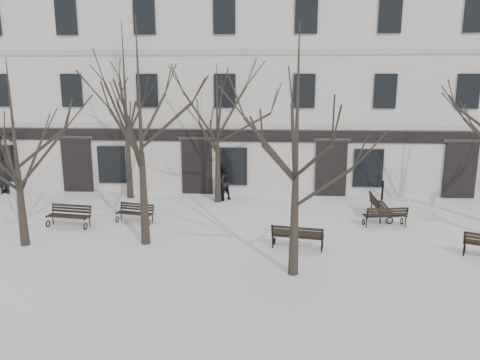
# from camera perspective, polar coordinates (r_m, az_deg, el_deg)

# --- Properties ---
(ground) EXTENTS (100.00, 100.00, 0.00)m
(ground) POSITION_cam_1_polar(r_m,az_deg,el_deg) (17.23, 2.25, -8.31)
(ground) COLOR white
(ground) RESTS_ON ground
(building) EXTENTS (40.40, 10.20, 11.40)m
(building) POSITION_cam_1_polar(r_m,az_deg,el_deg) (29.06, 3.17, 11.33)
(building) COLOR silver
(building) RESTS_ON ground
(tree_0) EXTENTS (4.73, 4.73, 6.75)m
(tree_0) POSITION_cam_1_polar(r_m,az_deg,el_deg) (18.37, -25.88, 5.32)
(tree_0) COLOR black
(tree_0) RESTS_ON ground
(tree_1) EXTENTS (5.73, 5.73, 8.18)m
(tree_1) POSITION_cam_1_polar(r_m,az_deg,el_deg) (16.99, -12.15, 8.85)
(tree_1) COLOR black
(tree_1) RESTS_ON ground
(tree_2) EXTENTS (5.34, 5.34, 7.63)m
(tree_2) POSITION_cam_1_polar(r_m,az_deg,el_deg) (14.00, 6.96, 6.88)
(tree_2) COLOR black
(tree_2) RESTS_ON ground
(tree_4) EXTENTS (6.15, 6.15, 8.78)m
(tree_4) POSITION_cam_1_polar(r_m,az_deg,el_deg) (24.00, -13.86, 10.67)
(tree_4) COLOR black
(tree_4) RESTS_ON ground
(tree_5) EXTENTS (4.71, 4.71, 6.73)m
(tree_5) POSITION_cam_1_polar(r_m,az_deg,el_deg) (22.63, -2.80, 7.66)
(tree_5) COLOR black
(tree_5) RESTS_ON ground
(bench_0) EXTENTS (1.87, 0.89, 0.91)m
(bench_0) POSITION_cam_1_polar(r_m,az_deg,el_deg) (20.71, -20.10, -4.03)
(bench_0) COLOR black
(bench_0) RESTS_ON ground
(bench_1) EXTENTS (1.94, 0.98, 0.94)m
(bench_1) POSITION_cam_1_polar(r_m,az_deg,el_deg) (17.07, 7.03, -6.77)
(bench_1) COLOR black
(bench_1) RESTS_ON ground
(bench_3) EXTENTS (1.67, 0.91, 0.80)m
(bench_3) POSITION_cam_1_polar(r_m,az_deg,el_deg) (20.52, -12.66, -3.87)
(bench_3) COLOR black
(bench_3) RESTS_ON ground
(bench_4) EXTENTS (1.82, 0.88, 0.88)m
(bench_4) POSITION_cam_1_polar(r_m,az_deg,el_deg) (20.38, 17.30, -4.13)
(bench_4) COLOR black
(bench_4) RESTS_ON ground
(bench_5) EXTENTS (0.73, 1.97, 0.99)m
(bench_5) POSITION_cam_1_polar(r_m,az_deg,el_deg) (21.56, 16.58, -3.02)
(bench_5) COLOR black
(bench_5) RESTS_ON ground
(lamp_post) EXTENTS (1.04, 0.38, 3.31)m
(lamp_post) POSITION_cam_1_polar(r_m,az_deg,el_deg) (27.68, -26.56, 2.47)
(lamp_post) COLOR black
(lamp_post) RESTS_ON ground
(bollard_a) EXTENTS (0.13, 0.13, 1.00)m
(bollard_a) POSITION_cam_1_polar(r_m,az_deg,el_deg) (23.70, -2.31, -1.10)
(bollard_a) COLOR black
(bollard_a) RESTS_ON ground
(bollard_b) EXTENTS (0.13, 0.13, 0.99)m
(bollard_b) POSITION_cam_1_polar(r_m,az_deg,el_deg) (24.69, 16.98, -1.11)
(bollard_b) COLOR black
(bollard_b) RESTS_ON ground
(pedestrian_a) EXTENTS (0.75, 0.59, 1.82)m
(pedestrian_a) POSITION_cam_1_polar(r_m,az_deg,el_deg) (27.80, -26.67, -1.55)
(pedestrian_a) COLOR black
(pedestrian_a) RESTS_ON ground
(pedestrian_b) EXTENTS (1.15, 1.14, 1.87)m
(pedestrian_b) POSITION_cam_1_polar(r_m,az_deg,el_deg) (23.66, -2.16, -2.47)
(pedestrian_b) COLOR black
(pedestrian_b) RESTS_ON ground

